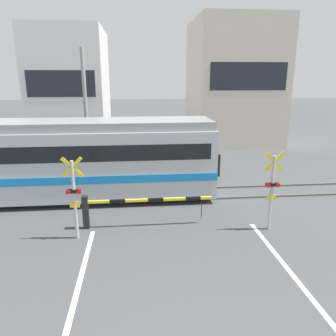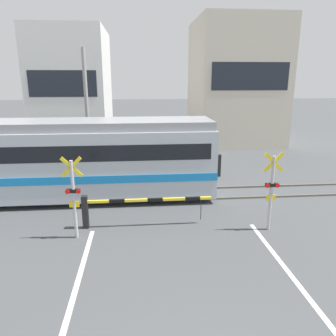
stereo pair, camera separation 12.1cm
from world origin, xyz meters
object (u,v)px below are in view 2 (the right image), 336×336
at_px(crossing_signal_left, 74,194).
at_px(pedestrian, 147,147).
at_px(crossing_barrier_near, 120,206).
at_px(crossing_barrier_far, 196,162).
at_px(commuter_train, 38,159).
at_px(crossing_signal_right, 272,188).

relative_size(crossing_signal_left, pedestrian, 1.79).
xyz_separation_m(crossing_signal_left, pedestrian, (2.64, 10.22, -0.64)).
height_order(crossing_barrier_near, pedestrian, pedestrian).
bearing_deg(crossing_signal_left, crossing_barrier_far, 51.54).
relative_size(commuter_train, crossing_barrier_near, 3.27).
bearing_deg(crossing_signal_right, pedestrian, 111.01).
distance_m(commuter_train, crossing_barrier_near, 4.80).
bearing_deg(crossing_barrier_near, crossing_signal_right, -7.90).
height_order(crossing_barrier_near, crossing_barrier_far, same).
height_order(commuter_train, crossing_barrier_near, commuter_train).
bearing_deg(pedestrian, commuter_train, -126.50).
xyz_separation_m(commuter_train, pedestrian, (4.77, 6.45, -0.95)).
bearing_deg(crossing_signal_left, pedestrian, 75.52).
distance_m(commuter_train, pedestrian, 8.08).
relative_size(crossing_signal_right, pedestrian, 1.79).
bearing_deg(pedestrian, crossing_signal_left, -104.48).
bearing_deg(crossing_signal_right, commuter_train, 156.57).
bearing_deg(crossing_signal_left, crossing_signal_right, 0.00).
height_order(crossing_signal_left, crossing_signal_right, same).
height_order(crossing_barrier_far, crossing_signal_left, crossing_signal_left).
bearing_deg(crossing_barrier_far, crossing_barrier_near, -122.82).
height_order(crossing_barrier_near, crossing_signal_left, crossing_signal_left).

